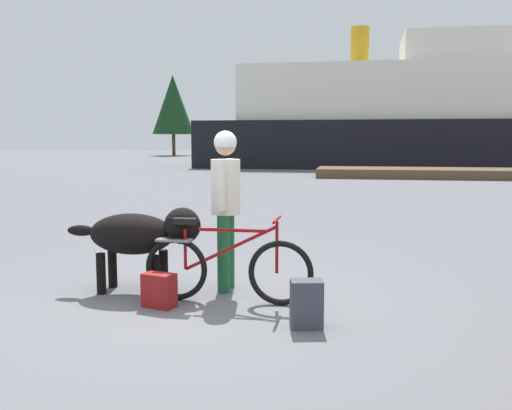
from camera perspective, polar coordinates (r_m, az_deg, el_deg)
The scene contains 11 objects.
ground_plane at distance 5.84m, azimuth -6.49°, elevation -9.83°, with size 160.00×160.00×0.00m, color slate.
bicycle at distance 5.71m, azimuth -3.09°, elevation -6.39°, with size 1.75×0.44×0.88m.
person_cyclist at distance 6.09m, azimuth -3.12°, elevation 1.09°, with size 0.32×0.53×1.75m.
dog at distance 6.16m, azimuth -11.66°, elevation -2.97°, with size 1.52×0.52×0.94m.
backpack at distance 5.03m, azimuth 5.18°, elevation -10.02°, with size 0.28×0.20×0.43m, color #3F3F4C.
handbag_pannier at distance 5.68m, azimuth -9.86°, elevation -8.58°, with size 0.32×0.18×0.34m, color maroon.
dock_pier at distance 26.09m, azimuth 23.44°, elevation 2.95°, with size 15.35×2.95×0.40m, color brown.
ferry_boat at distance 35.03m, azimuth 15.51°, elevation 8.49°, with size 24.73×7.79×8.34m.
sailboat_moored at distance 33.97m, azimuth 16.57°, elevation 4.43°, with size 8.94×2.50×7.69m.
pine_tree_far_left at distance 59.14m, azimuth -8.47°, elevation 10.10°, with size 4.32×4.32×8.27m.
pine_tree_center at distance 56.33m, azimuth 13.29°, elevation 11.25°, with size 3.75×3.75×9.39m.
Camera 1 is at (1.62, -5.36, 1.66)m, focal length 39.17 mm.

